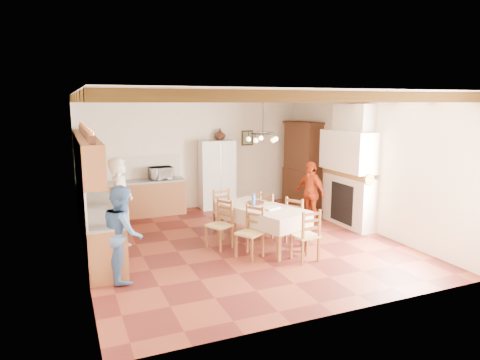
% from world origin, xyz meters
% --- Properties ---
extents(floor, '(6.00, 6.50, 0.02)m').
position_xyz_m(floor, '(0.00, 0.00, -0.01)').
color(floor, '#531A17').
rests_on(floor, ground).
extents(ceiling, '(6.00, 6.50, 0.02)m').
position_xyz_m(ceiling, '(0.00, 0.00, 3.01)').
color(ceiling, white).
rests_on(ceiling, ground).
extents(wall_back, '(6.00, 0.02, 3.00)m').
position_xyz_m(wall_back, '(0.00, 3.26, 1.50)').
color(wall_back, '#F2E0C8').
rests_on(wall_back, ground).
extents(wall_front, '(6.00, 0.02, 3.00)m').
position_xyz_m(wall_front, '(0.00, -3.26, 1.50)').
color(wall_front, '#F2E0C8').
rests_on(wall_front, ground).
extents(wall_left, '(0.02, 6.50, 3.00)m').
position_xyz_m(wall_left, '(-3.01, 0.00, 1.50)').
color(wall_left, '#F2E0C8').
rests_on(wall_left, ground).
extents(wall_right, '(0.02, 6.50, 3.00)m').
position_xyz_m(wall_right, '(3.01, 0.00, 1.50)').
color(wall_right, '#F2E0C8').
rests_on(wall_right, ground).
extents(ceiling_beams, '(6.00, 6.30, 0.16)m').
position_xyz_m(ceiling_beams, '(0.00, 0.00, 2.91)').
color(ceiling_beams, '#3A240C').
rests_on(ceiling_beams, ground).
extents(lower_cabinets_left, '(0.60, 4.30, 0.86)m').
position_xyz_m(lower_cabinets_left, '(-2.70, 1.05, 0.43)').
color(lower_cabinets_left, brown).
rests_on(lower_cabinets_left, ground).
extents(lower_cabinets_back, '(2.30, 0.60, 0.86)m').
position_xyz_m(lower_cabinets_back, '(-1.55, 2.95, 0.43)').
color(lower_cabinets_back, brown).
rests_on(lower_cabinets_back, ground).
extents(countertop_left, '(0.62, 4.30, 0.04)m').
position_xyz_m(countertop_left, '(-2.70, 1.05, 0.88)').
color(countertop_left, slate).
rests_on(countertop_left, lower_cabinets_left).
extents(countertop_back, '(2.34, 0.62, 0.04)m').
position_xyz_m(countertop_back, '(-1.55, 2.95, 0.88)').
color(countertop_back, slate).
rests_on(countertop_back, lower_cabinets_back).
extents(backsplash_left, '(0.03, 4.30, 0.60)m').
position_xyz_m(backsplash_left, '(-2.98, 1.05, 1.20)').
color(backsplash_left, beige).
rests_on(backsplash_left, ground).
extents(backsplash_back, '(2.30, 0.03, 0.60)m').
position_xyz_m(backsplash_back, '(-1.55, 3.23, 1.20)').
color(backsplash_back, beige).
rests_on(backsplash_back, ground).
extents(upper_cabinets, '(0.35, 4.20, 0.70)m').
position_xyz_m(upper_cabinets, '(-2.83, 1.05, 1.85)').
color(upper_cabinets, brown).
rests_on(upper_cabinets, ground).
extents(fireplace, '(0.56, 1.60, 2.80)m').
position_xyz_m(fireplace, '(2.72, 0.20, 1.40)').
color(fireplace, beige).
rests_on(fireplace, ground).
extents(wall_picture, '(0.34, 0.03, 0.42)m').
position_xyz_m(wall_picture, '(1.55, 3.23, 1.85)').
color(wall_picture, black).
rests_on(wall_picture, ground).
extents(refrigerator, '(0.96, 0.80, 1.84)m').
position_xyz_m(refrigerator, '(0.55, 3.07, 0.92)').
color(refrigerator, white).
rests_on(refrigerator, floor).
extents(hutch, '(0.61, 1.31, 2.32)m').
position_xyz_m(hutch, '(2.75, 2.21, 1.16)').
color(hutch, '#3A2413').
rests_on(hutch, floor).
extents(dining_table, '(1.47, 2.02, 0.80)m').
position_xyz_m(dining_table, '(0.33, -0.30, 0.71)').
color(dining_table, beige).
rests_on(dining_table, floor).
extents(chandelier, '(0.47, 0.47, 0.03)m').
position_xyz_m(chandelier, '(0.33, -0.30, 2.25)').
color(chandelier, black).
rests_on(chandelier, ground).
extents(chair_left_near, '(0.56, 0.56, 0.96)m').
position_xyz_m(chair_left_near, '(-0.18, -0.81, 0.48)').
color(chair_left_near, brown).
rests_on(chair_left_near, floor).
extents(chair_left_far, '(0.55, 0.56, 0.96)m').
position_xyz_m(chair_left_far, '(-0.52, -0.12, 0.48)').
color(chair_left_far, brown).
rests_on(chair_left_far, floor).
extents(chair_right_near, '(0.55, 0.56, 0.96)m').
position_xyz_m(chair_right_near, '(1.09, -0.41, 0.48)').
color(chair_right_near, brown).
rests_on(chair_right_near, floor).
extents(chair_right_far, '(0.52, 0.53, 0.96)m').
position_xyz_m(chair_right_far, '(0.81, 0.23, 0.48)').
color(chair_right_far, brown).
rests_on(chair_right_far, floor).
extents(chair_end_near, '(0.46, 0.44, 0.96)m').
position_xyz_m(chair_end_near, '(0.69, -1.33, 0.48)').
color(chair_end_near, brown).
rests_on(chair_end_near, floor).
extents(chair_end_far, '(0.45, 0.43, 0.96)m').
position_xyz_m(chair_end_far, '(-0.08, 0.74, 0.48)').
color(chair_end_far, brown).
rests_on(chair_end_far, floor).
extents(person_man, '(0.60, 0.76, 1.80)m').
position_xyz_m(person_man, '(-2.27, 0.58, 0.90)').
color(person_man, silver).
rests_on(person_man, floor).
extents(person_woman_blue, '(0.61, 0.77, 1.55)m').
position_xyz_m(person_woman_blue, '(-2.45, -0.92, 0.78)').
color(person_woman_blue, '#4469A2').
rests_on(person_woman_blue, floor).
extents(person_woman_red, '(0.54, 0.92, 1.48)m').
position_xyz_m(person_woman_red, '(2.07, 0.72, 0.74)').
color(person_woman_red, '#C13A14').
rests_on(person_woman_red, floor).
extents(microwave, '(0.59, 0.41, 0.31)m').
position_xyz_m(microwave, '(-0.97, 2.95, 1.06)').
color(microwave, silver).
rests_on(microwave, countertop_back).
extents(fridge_vase, '(0.33, 0.33, 0.30)m').
position_xyz_m(fridge_vase, '(0.68, 3.07, 1.99)').
color(fridge_vase, '#3A2413').
rests_on(fridge_vase, refrigerator).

